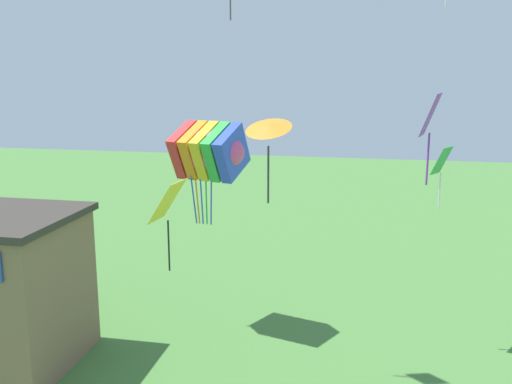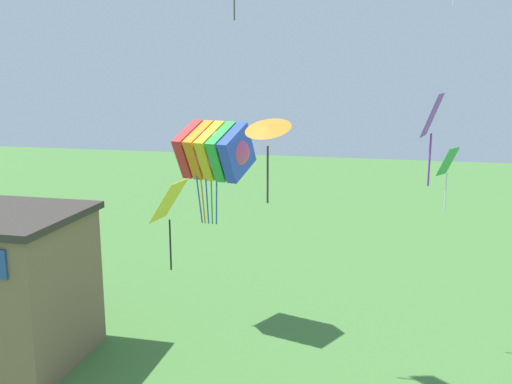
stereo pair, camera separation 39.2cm
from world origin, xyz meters
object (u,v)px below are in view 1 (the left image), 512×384
kite_orange_delta (268,129)px  kite_rainbow_parafoil (209,151)px  kite_green_diamond (441,166)px  kite_yellow_diamond (167,207)px  kite_purple_streamer (430,122)px

kite_orange_delta → kite_rainbow_parafoil: bearing=116.4°
kite_rainbow_parafoil → kite_orange_delta: (3.56, -7.17, 1.59)m
kite_green_diamond → kite_orange_delta: size_ratio=1.07×
kite_green_diamond → kite_yellow_diamond: (-7.74, -5.88, -0.43)m
kite_orange_delta → kite_yellow_diamond: bearing=159.0°
kite_purple_streamer → kite_rainbow_parafoil: bearing=143.1°
kite_green_diamond → kite_purple_streamer: 5.79m
kite_rainbow_parafoil → kite_orange_delta: kite_orange_delta is taller
kite_yellow_diamond → kite_green_diamond: bearing=37.3°
kite_purple_streamer → kite_yellow_diamond: 7.19m
kite_rainbow_parafoil → kite_orange_delta: 8.16m
kite_rainbow_parafoil → kite_purple_streamer: 9.33m
kite_purple_streamer → kite_orange_delta: kite_purple_streamer is taller
kite_green_diamond → kite_yellow_diamond: 9.73m
kite_orange_delta → kite_yellow_diamond: size_ratio=0.81×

